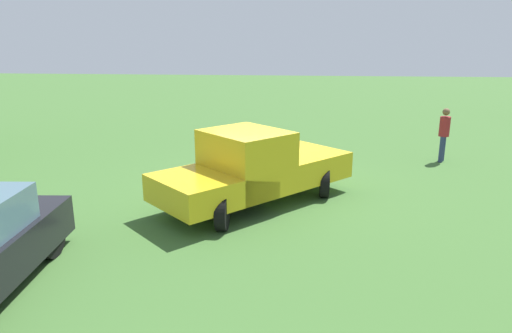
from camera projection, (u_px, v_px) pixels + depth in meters
The scene contains 3 objects.
ground_plane at pixel (258, 191), 11.82m from camera, with size 80.00×80.00×0.00m, color #3D662D.
pickup_truck at pixel (252, 167), 10.62m from camera, with size 4.83×4.71×1.78m.
person_bystander at pixel (444, 132), 14.41m from camera, with size 0.43×0.43×1.71m.
Camera 1 is at (-11.17, -1.09, 3.76)m, focal length 32.09 mm.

